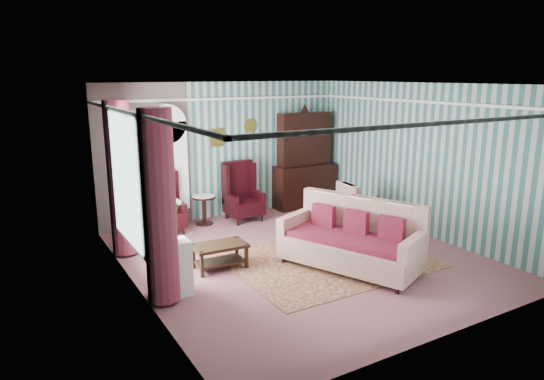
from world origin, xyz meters
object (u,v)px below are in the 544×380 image
bookcase (168,173)px  coffee_table (220,256)px  wingback_right (244,192)px  floral_armchair (334,207)px  plant_stand (170,269)px  round_side_table (204,210)px  wingback_left (163,202)px  nest_table (375,210)px  dresser_hutch (305,157)px  sofa (350,240)px  seated_woman (163,204)px

bookcase → coffee_table: size_ratio=2.62×
wingback_right → floral_armchair: bearing=-55.9°
wingback_right → plant_stand: bearing=-132.8°
bookcase → plant_stand: (-1.05, -3.14, -0.72)m
bookcase → round_side_table: bookcase is taller
wingback_left → floral_armchair: 3.34m
round_side_table → floral_armchair: floral_armchair is taller
nest_table → plant_stand: (-4.87, -1.20, 0.13)m
floral_armchair → coffee_table: size_ratio=1.22×
dresser_hutch → round_side_table: bearing=-177.4°
wingback_right → coffee_table: 2.72m
nest_table → floral_armchair: floral_armchair is taller
wingback_right → nest_table: bearing=-33.7°
dresser_hutch → round_side_table: 2.75m
wingback_right → coffee_table: size_ratio=1.46×
wingback_left → coffee_table: 2.25m
nest_table → sofa: sofa is taller
wingback_right → round_side_table: 0.92m
wingback_left → sofa: 3.81m
round_side_table → floral_armchair: 2.71m
sofa → dresser_hutch: bearing=-46.7°
floral_armchair → wingback_left: bearing=66.2°
seated_woman → nest_table: size_ratio=2.19×
plant_stand → dresser_hutch: bearing=35.1°
wingback_left → floral_armchair: wingback_left is taller
dresser_hutch → nest_table: (0.57, -1.82, -0.91)m
plant_stand → sofa: bearing=-10.1°
wingback_left → coffee_table: wingback_left is taller
wingback_left → coffee_table: (0.20, -2.20, -0.42)m
plant_stand → round_side_table: bearing=59.6°
bookcase → dresser_hutch: size_ratio=0.95×
wingback_left → nest_table: (4.07, -1.55, -0.35)m
seated_woman → wingback_right: bearing=0.0°
wingback_left → nest_table: size_ratio=2.31×
round_side_table → sofa: sofa is taller
wingback_right → seated_woman: (-1.75, 0.00, -0.04)m
wingback_left → seated_woman: (0.00, 0.00, -0.04)m
seated_woman → coffee_table: seated_woman is taller
seated_woman → round_side_table: seated_woman is taller
nest_table → wingback_left: bearing=159.2°
bookcase → seated_woman: 0.70m
dresser_hutch → seated_woman: dresser_hutch is taller
bookcase → wingback_left: 0.68m
plant_stand → floral_armchair: bearing=16.3°
seated_woman → sofa: size_ratio=0.53×
nest_table → sofa: size_ratio=0.24×
wingback_right → round_side_table: bearing=170.0°
wingback_right → sofa: bearing=-85.7°
plant_stand → sofa: sofa is taller
dresser_hutch → floral_armchair: (-0.61, -1.94, -0.66)m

